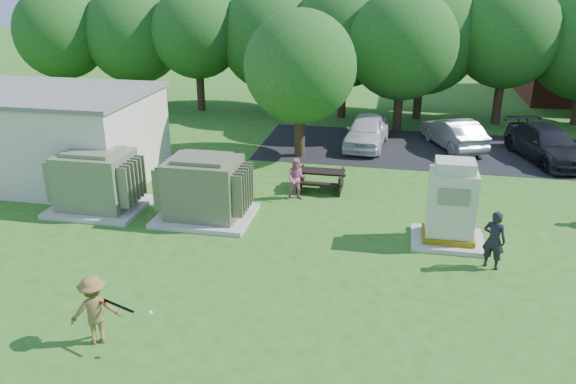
% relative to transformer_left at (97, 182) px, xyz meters
% --- Properties ---
extents(ground, '(120.00, 120.00, 0.00)m').
position_rel_transformer_left_xyz_m(ground, '(6.50, -4.50, -0.97)').
color(ground, '#2D6619').
rests_on(ground, ground).
extents(service_building, '(10.00, 5.00, 3.20)m').
position_rel_transformer_left_xyz_m(service_building, '(-4.50, 2.50, 0.63)').
color(service_building, beige).
rests_on(service_building, ground).
extents(service_building_roof, '(10.20, 5.20, 0.15)m').
position_rel_transformer_left_xyz_m(service_building_roof, '(-4.50, 2.50, 2.31)').
color(service_building_roof, slate).
rests_on(service_building_roof, service_building).
extents(parking_strip, '(20.00, 6.00, 0.01)m').
position_rel_transformer_left_xyz_m(parking_strip, '(13.50, 9.00, -0.96)').
color(parking_strip, '#232326').
rests_on(parking_strip, ground).
extents(transformer_left, '(3.00, 2.40, 2.07)m').
position_rel_transformer_left_xyz_m(transformer_left, '(0.00, 0.00, 0.00)').
color(transformer_left, beige).
rests_on(transformer_left, ground).
extents(transformer_right, '(3.00, 2.40, 2.07)m').
position_rel_transformer_left_xyz_m(transformer_right, '(3.70, 0.00, 0.00)').
color(transformer_right, beige).
rests_on(transformer_right, ground).
extents(generator_cabinet, '(2.06, 1.69, 2.51)m').
position_rel_transformer_left_xyz_m(generator_cabinet, '(11.20, -0.26, 0.13)').
color(generator_cabinet, beige).
rests_on(generator_cabinet, ground).
extents(picnic_table, '(1.71, 1.28, 0.73)m').
position_rel_transformer_left_xyz_m(picnic_table, '(6.96, 3.20, -0.51)').
color(picnic_table, black).
rests_on(picnic_table, ground).
extents(batter, '(1.17, 0.99, 1.57)m').
position_rel_transformer_left_xyz_m(batter, '(3.59, -6.61, -0.19)').
color(batter, olive).
rests_on(batter, ground).
extents(person_by_generator, '(0.71, 0.61, 1.64)m').
position_rel_transformer_left_xyz_m(person_by_generator, '(12.25, -1.59, -0.15)').
color(person_by_generator, black).
rests_on(person_by_generator, ground).
extents(person_at_picnic, '(0.81, 0.68, 1.48)m').
position_rel_transformer_left_xyz_m(person_at_picnic, '(6.28, 2.14, -0.23)').
color(person_at_picnic, '#CB6B8E').
rests_on(person_at_picnic, ground).
extents(car_white, '(2.00, 4.27, 1.41)m').
position_rel_transformer_left_xyz_m(car_white, '(8.20, 8.97, -0.26)').
color(car_white, silver).
rests_on(car_white, ground).
extents(car_silver_a, '(2.82, 4.26, 1.33)m').
position_rel_transformer_left_xyz_m(car_silver_a, '(12.01, 9.56, -0.31)').
color(car_silver_a, '#A3A3A7').
rests_on(car_silver_a, ground).
extents(car_dark, '(3.31, 5.10, 1.37)m').
position_rel_transformer_left_xyz_m(car_dark, '(15.71, 8.48, -0.28)').
color(car_dark, black).
rests_on(car_dark, ground).
extents(batting_equipment, '(1.37, 0.35, 0.09)m').
position_rel_transformer_left_xyz_m(batting_equipment, '(4.24, -6.72, 0.06)').
color(batting_equipment, black).
rests_on(batting_equipment, ground).
extents(tree_row, '(41.30, 13.30, 7.30)m').
position_rel_transformer_left_xyz_m(tree_row, '(8.25, 14.00, 3.18)').
color(tree_row, '#47301E').
rests_on(tree_row, ground).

